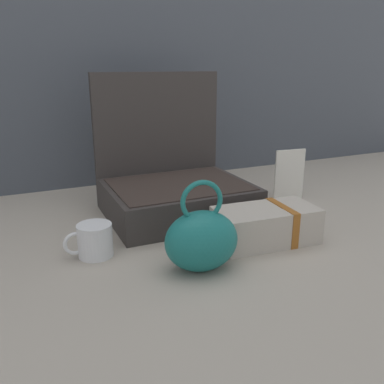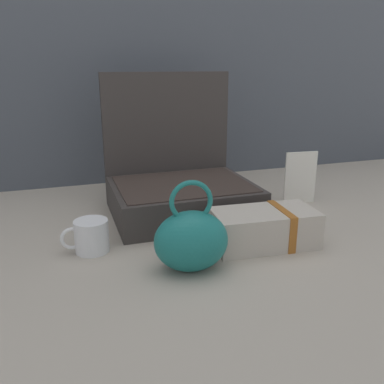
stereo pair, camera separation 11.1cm
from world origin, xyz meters
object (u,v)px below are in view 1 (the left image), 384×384
teal_pouch_handbag (201,240)px  coffee_mug (94,240)px  cream_toiletry_bag (267,225)px  info_card_left (289,175)px  open_suitcase (173,185)px

teal_pouch_handbag → coffee_mug: teal_pouch_handbag is taller
cream_toiletry_bag → info_card_left: (0.27, 0.26, 0.04)m
teal_pouch_handbag → cream_toiletry_bag: bearing=17.3°
open_suitcase → info_card_left: (0.40, -0.05, -0.00)m
info_card_left → open_suitcase: bearing=178.4°
teal_pouch_handbag → coffee_mug: size_ratio=1.80×
open_suitcase → teal_pouch_handbag: size_ratio=2.00×
teal_pouch_handbag → cream_toiletry_bag: 0.24m
open_suitcase → info_card_left: bearing=-7.2°
coffee_mug → info_card_left: bearing=13.2°
open_suitcase → teal_pouch_handbag: bearing=-102.6°
teal_pouch_handbag → open_suitcase: bearing=77.4°
open_suitcase → coffee_mug: open_suitcase is taller
info_card_left → teal_pouch_handbag: bearing=-140.4°
coffee_mug → info_card_left: (0.70, 0.16, 0.05)m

